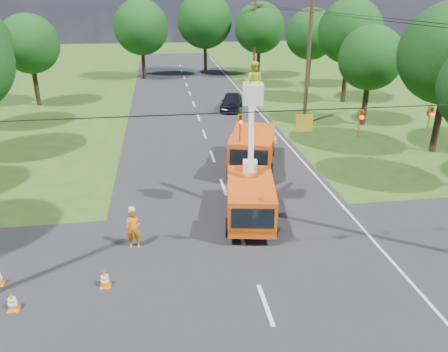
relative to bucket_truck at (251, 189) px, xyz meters
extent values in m
plane|color=#2C5118|center=(-0.74, 13.76, -1.57)|extent=(140.00, 140.00, 0.00)
cube|color=black|center=(-0.74, 13.76, -1.57)|extent=(12.00, 100.00, 0.06)
cube|color=black|center=(-0.74, -4.24, -1.57)|extent=(56.00, 10.00, 0.07)
cube|color=silver|center=(4.86, 13.76, -1.57)|extent=(0.12, 90.00, 0.02)
cube|color=#D2530E|center=(0.03, 0.14, -0.90)|extent=(2.98, 5.85, 0.42)
cube|color=#D2530E|center=(-0.32, -1.82, -0.18)|extent=(2.29, 1.91, 1.39)
cube|color=black|center=(-0.46, -2.60, -0.13)|extent=(1.75, 0.36, 0.88)
cube|color=#D2530E|center=(0.15, 0.88, -0.31)|extent=(2.75, 3.76, 0.93)
cylinder|color=black|center=(-1.24, -1.43, -1.14)|extent=(0.44, 0.89, 0.86)
cylinder|color=black|center=(0.68, -1.76, -1.14)|extent=(0.44, 0.89, 0.86)
cylinder|color=black|center=(-0.63, 2.05, -1.14)|extent=(0.44, 0.89, 0.86)
cylinder|color=black|center=(1.29, 1.71, -1.14)|extent=(0.44, 0.89, 0.86)
cube|color=silver|center=(0.33, 1.88, 0.38)|extent=(0.81, 0.81, 0.51)
cube|color=silver|center=(0.24, 1.38, 2.43)|extent=(0.47, 1.27, 4.03)
cube|color=silver|center=(0.07, 0.42, 4.33)|extent=(1.02, 1.02, 0.88)
imported|color=#C6E526|center=(0.07, 0.42, 4.87)|extent=(1.00, 0.88, 1.72)
cube|color=#D2530E|center=(1.51, 6.78, -0.79)|extent=(4.04, 6.90, 0.49)
cube|color=#D2530E|center=(0.88, 4.54, 0.05)|extent=(2.79, 2.41, 1.62)
cube|color=black|center=(0.63, 3.65, 0.11)|extent=(2.00, 0.62, 1.03)
cube|color=#D2530E|center=(1.74, 7.61, -0.11)|extent=(3.53, 4.54, 1.08)
cylinder|color=black|center=(-0.14, 5.10, -1.07)|extent=(0.60, 1.05, 1.00)
cylinder|color=black|center=(2.05, 4.49, -1.07)|extent=(0.60, 1.05, 1.00)
cylinder|color=black|center=(0.97, 9.07, -1.07)|extent=(0.60, 1.05, 1.00)
cylinder|color=black|center=(3.16, 8.45, -1.07)|extent=(0.60, 1.05, 1.00)
imported|color=orange|center=(-5.32, -1.77, -0.68)|extent=(0.65, 0.43, 1.77)
imported|color=black|center=(2.55, 21.18, -0.81)|extent=(2.90, 4.77, 1.52)
cone|color=orange|center=(1.42, 1.85, -1.19)|extent=(0.36, 0.36, 0.70)
cube|color=orange|center=(1.42, 1.85, -1.53)|extent=(0.38, 0.38, 0.04)
cylinder|color=white|center=(1.42, 1.85, -1.13)|extent=(0.26, 0.26, 0.09)
cylinder|color=white|center=(1.42, 1.85, -1.28)|extent=(0.31, 0.31, 0.09)
cone|color=orange|center=(1.95, 5.25, -1.19)|extent=(0.36, 0.36, 0.70)
cube|color=orange|center=(1.95, 5.25, -1.53)|extent=(0.38, 0.38, 0.04)
cylinder|color=white|center=(1.95, 5.25, -1.13)|extent=(0.26, 0.26, 0.09)
cylinder|color=white|center=(1.95, 5.25, -1.28)|extent=(0.31, 0.31, 0.09)
cone|color=orange|center=(-6.27, -4.38, -1.19)|extent=(0.36, 0.36, 0.70)
cube|color=orange|center=(-6.27, -4.38, -1.53)|extent=(0.38, 0.38, 0.04)
cylinder|color=white|center=(-6.27, -4.38, -1.13)|extent=(0.26, 0.26, 0.09)
cylinder|color=white|center=(-6.27, -4.38, -1.28)|extent=(0.31, 0.31, 0.09)
cone|color=orange|center=(-9.22, -5.23, -1.19)|extent=(0.36, 0.36, 0.70)
cube|color=orange|center=(-9.22, -5.23, -1.53)|extent=(0.38, 0.38, 0.04)
cylinder|color=white|center=(-9.22, -5.23, -1.13)|extent=(0.26, 0.26, 0.09)
cylinder|color=white|center=(-9.22, -5.23, -1.28)|extent=(0.31, 0.31, 0.09)
cone|color=orange|center=(4.03, 11.06, -1.19)|extent=(0.36, 0.36, 0.70)
cube|color=orange|center=(4.03, 11.06, -1.53)|extent=(0.38, 0.38, 0.04)
cylinder|color=white|center=(4.03, 11.06, -1.13)|extent=(0.26, 0.26, 0.09)
cylinder|color=white|center=(4.03, 11.06, -1.28)|extent=(0.31, 0.31, 0.09)
cylinder|color=#4C3823|center=(7.76, 15.76, 3.43)|extent=(0.30, 0.30, 10.00)
cube|color=#4C3823|center=(7.76, 15.76, 7.23)|extent=(1.80, 0.12, 0.12)
cylinder|color=#4C3823|center=(7.76, 35.76, 3.43)|extent=(0.30, 0.30, 10.00)
cube|color=#4C3823|center=(7.76, 35.76, 7.23)|extent=(1.80, 0.12, 0.12)
cylinder|color=black|center=(-1.24, -4.24, 4.73)|extent=(18.00, 0.04, 0.04)
cube|color=#A88614|center=(0.86, -4.24, 4.28)|extent=(0.60, 0.05, 0.60)
imported|color=#A88614|center=(-1.34, -4.24, 4.18)|extent=(0.16, 0.20, 1.00)
sphere|color=#FF0C0C|center=(-1.34, -4.36, 4.43)|extent=(0.14, 0.14, 0.14)
imported|color=#A88614|center=(2.86, -4.24, 4.18)|extent=(0.16, 0.20, 1.00)
sphere|color=#FF0C0C|center=(2.86, -4.36, 4.43)|extent=(0.14, 0.14, 0.14)
imported|color=#A88614|center=(5.46, -4.24, 4.18)|extent=(0.16, 0.20, 1.00)
sphere|color=#FF0C0C|center=(5.46, -4.36, 4.43)|extent=(0.14, 0.14, 0.14)
cylinder|color=#382616|center=(-15.54, 25.76, 0.45)|extent=(0.44, 0.44, 4.05)
sphere|color=#0F3911|center=(-15.54, 25.76, 4.13)|extent=(5.40, 5.40, 5.40)
cylinder|color=#382616|center=(14.26, 7.76, 0.72)|extent=(0.44, 0.44, 4.58)
cylinder|color=#382616|center=(12.46, 14.76, 0.32)|extent=(0.44, 0.44, 3.78)
sphere|color=#0F3911|center=(12.46, 14.76, 3.76)|extent=(5.00, 5.00, 5.00)
cylinder|color=#382616|center=(14.06, 22.76, 0.81)|extent=(0.44, 0.44, 4.75)
sphere|color=#0F3911|center=(14.06, 22.76, 5.13)|extent=(6.00, 6.00, 6.00)
cylinder|color=#382616|center=(13.06, 30.76, 0.50)|extent=(0.44, 0.44, 4.14)
sphere|color=#0F3911|center=(13.06, 30.76, 4.26)|extent=(5.60, 5.60, 5.60)
cylinder|color=#382616|center=(-5.74, 38.76, 0.63)|extent=(0.44, 0.44, 4.40)
sphere|color=#0F3911|center=(-5.74, 38.76, 4.63)|extent=(6.60, 6.60, 6.60)
cylinder|color=#382616|center=(2.26, 40.76, 0.85)|extent=(0.44, 0.44, 4.84)
sphere|color=#0F3911|center=(2.26, 40.76, 5.25)|extent=(7.00, 7.00, 7.00)
cylinder|color=#382616|center=(8.76, 37.76, 0.59)|extent=(0.44, 0.44, 4.31)
sphere|color=#0F3911|center=(8.76, 37.76, 4.51)|extent=(6.20, 6.20, 6.20)
camera|label=1|loc=(-3.92, -18.02, 8.31)|focal=35.00mm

